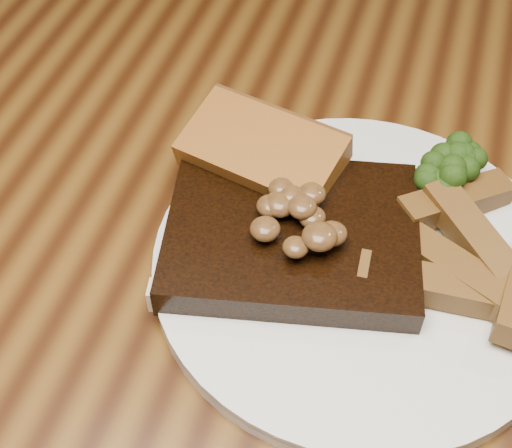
{
  "coord_description": "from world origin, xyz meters",
  "views": [
    {
      "loc": [
        0.1,
        -0.34,
        1.18
      ],
      "look_at": [
        0.01,
        -0.02,
        0.78
      ],
      "focal_mm": 50.0,
      "sensor_mm": 36.0,
      "label": 1
    }
  ],
  "objects_px": {
    "steak": "(292,236)",
    "garlic_bread": "(262,171)",
    "dining_table": "(255,297)",
    "chair_far": "(227,23)",
    "plate": "(357,265)",
    "potato_wedges": "(467,262)"
  },
  "relations": [
    {
      "from": "dining_table",
      "to": "potato_wedges",
      "type": "distance_m",
      "value": 0.2
    },
    {
      "from": "dining_table",
      "to": "steak",
      "type": "relative_size",
      "value": 8.88
    },
    {
      "from": "steak",
      "to": "dining_table",
      "type": "bearing_deg",
      "value": 140.86
    },
    {
      "from": "chair_far",
      "to": "steak",
      "type": "bearing_deg",
      "value": 132.82
    },
    {
      "from": "chair_far",
      "to": "plate",
      "type": "distance_m",
      "value": 0.71
    },
    {
      "from": "garlic_bread",
      "to": "potato_wedges",
      "type": "relative_size",
      "value": 0.99
    },
    {
      "from": "dining_table",
      "to": "steak",
      "type": "bearing_deg",
      "value": -27.67
    },
    {
      "from": "chair_far",
      "to": "steak",
      "type": "relative_size",
      "value": 5.17
    },
    {
      "from": "dining_table",
      "to": "plate",
      "type": "relative_size",
      "value": 5.33
    },
    {
      "from": "chair_far",
      "to": "plate",
      "type": "height_order",
      "value": "chair_far"
    },
    {
      "from": "dining_table",
      "to": "garlic_bread",
      "type": "distance_m",
      "value": 0.12
    },
    {
      "from": "chair_far",
      "to": "potato_wedges",
      "type": "bearing_deg",
      "value": 142.74
    },
    {
      "from": "plate",
      "to": "garlic_bread",
      "type": "height_order",
      "value": "garlic_bread"
    },
    {
      "from": "chair_far",
      "to": "steak",
      "type": "distance_m",
      "value": 0.7
    },
    {
      "from": "plate",
      "to": "chair_far",
      "type": "bearing_deg",
      "value": 117.49
    },
    {
      "from": "steak",
      "to": "garlic_bread",
      "type": "relative_size",
      "value": 1.5
    },
    {
      "from": "garlic_bread",
      "to": "steak",
      "type": "bearing_deg",
      "value": -42.16
    },
    {
      "from": "dining_table",
      "to": "plate",
      "type": "xyz_separation_m",
      "value": [
        0.08,
        -0.01,
        0.1
      ]
    },
    {
      "from": "plate",
      "to": "potato_wedges",
      "type": "relative_size",
      "value": 2.48
    },
    {
      "from": "chair_far",
      "to": "potato_wedges",
      "type": "relative_size",
      "value": 7.7
    },
    {
      "from": "dining_table",
      "to": "chair_far",
      "type": "height_order",
      "value": "chair_far"
    },
    {
      "from": "dining_table",
      "to": "garlic_bread",
      "type": "height_order",
      "value": "garlic_bread"
    }
  ]
}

